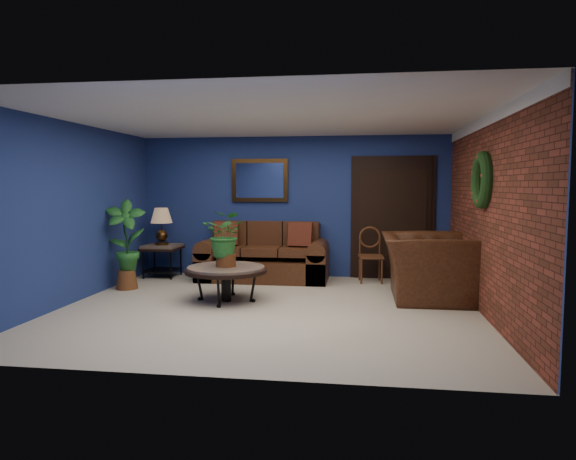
# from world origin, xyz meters

# --- Properties ---
(floor) EXTENTS (5.50, 5.50, 0.00)m
(floor) POSITION_xyz_m (0.00, 0.00, 0.00)
(floor) COLOR beige
(floor) RESTS_ON ground
(wall_back) EXTENTS (5.50, 0.04, 2.50)m
(wall_back) POSITION_xyz_m (0.00, 2.50, 1.25)
(wall_back) COLOR navy
(wall_back) RESTS_ON ground
(wall_left) EXTENTS (0.04, 5.00, 2.50)m
(wall_left) POSITION_xyz_m (-2.75, 0.00, 1.25)
(wall_left) COLOR navy
(wall_left) RESTS_ON ground
(wall_right_brick) EXTENTS (0.04, 5.00, 2.50)m
(wall_right_brick) POSITION_xyz_m (2.75, 0.00, 1.25)
(wall_right_brick) COLOR maroon
(wall_right_brick) RESTS_ON ground
(ceiling) EXTENTS (5.50, 5.00, 0.02)m
(ceiling) POSITION_xyz_m (0.00, 0.00, 2.50)
(ceiling) COLOR silver
(ceiling) RESTS_ON wall_back
(crown_molding) EXTENTS (0.03, 5.00, 0.14)m
(crown_molding) POSITION_xyz_m (2.72, 0.00, 2.43)
(crown_molding) COLOR white
(crown_molding) RESTS_ON wall_right_brick
(wall_mirror) EXTENTS (1.02, 0.06, 0.77)m
(wall_mirror) POSITION_xyz_m (-0.60, 2.46, 1.72)
(wall_mirror) COLOR #472C12
(wall_mirror) RESTS_ON wall_back
(closet_door) EXTENTS (1.44, 0.06, 2.18)m
(closet_door) POSITION_xyz_m (1.75, 2.47, 1.05)
(closet_door) COLOR black
(closet_door) RESTS_ON wall_back
(wreath) EXTENTS (0.16, 0.72, 0.72)m
(wreath) POSITION_xyz_m (2.69, 0.05, 1.70)
(wreath) COLOR black
(wreath) RESTS_ON wall_right_brick
(sofa) EXTENTS (2.21, 0.96, 1.00)m
(sofa) POSITION_xyz_m (-0.46, 2.08, 0.33)
(sofa) COLOR #4D2C16
(sofa) RESTS_ON ground
(coffee_table) EXTENTS (1.15, 1.15, 0.49)m
(coffee_table) POSITION_xyz_m (-0.67, 0.33, 0.44)
(coffee_table) COLOR #4B4741
(coffee_table) RESTS_ON ground
(end_table) EXTENTS (0.63, 0.63, 0.58)m
(end_table) POSITION_xyz_m (-2.30, 2.05, 0.44)
(end_table) COLOR #4B4741
(end_table) RESTS_ON ground
(table_lamp) EXTENTS (0.38, 0.38, 0.63)m
(table_lamp) POSITION_xyz_m (-2.30, 2.05, 0.99)
(table_lamp) COLOR #472C12
(table_lamp) RESTS_ON end_table
(side_chair) EXTENTS (0.43, 0.43, 0.93)m
(side_chair) POSITION_xyz_m (1.37, 2.12, 0.53)
(side_chair) COLOR brown
(side_chair) RESTS_ON ground
(armchair) EXTENTS (1.25, 1.43, 0.93)m
(armchair) POSITION_xyz_m (2.15, 0.88, 0.46)
(armchair) COLOR #4D2C16
(armchair) RESTS_ON ground
(coffee_plant) EXTENTS (0.64, 0.57, 0.78)m
(coffee_plant) POSITION_xyz_m (-0.67, 0.33, 0.92)
(coffee_plant) COLOR #5D3117
(coffee_plant) RESTS_ON coffee_table
(floor_plant) EXTENTS (0.46, 0.41, 0.86)m
(floor_plant) POSITION_xyz_m (2.35, 0.60, 0.45)
(floor_plant) COLOR #5D3117
(floor_plant) RESTS_ON ground
(tall_plant) EXTENTS (0.72, 0.59, 1.42)m
(tall_plant) POSITION_xyz_m (-2.45, 0.95, 0.76)
(tall_plant) COLOR brown
(tall_plant) RESTS_ON ground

